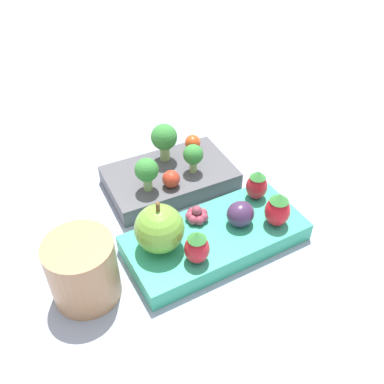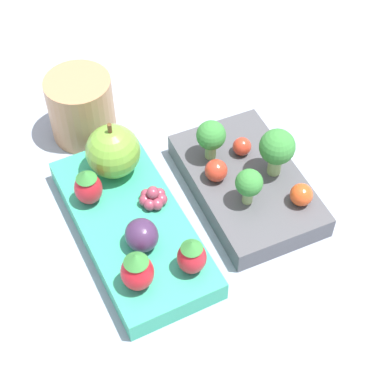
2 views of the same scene
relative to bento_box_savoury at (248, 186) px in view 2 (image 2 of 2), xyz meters
The scene contains 16 objects.
ground_plane 0.07m from the bento_box_savoury, 92.88° to the right, with size 4.00×4.00×0.00m, color #939EB2.
bento_box_savoury is the anchor object (origin of this frame).
bento_box_fruit 0.14m from the bento_box_savoury, 96.12° to the right, with size 0.23×0.12×0.03m.
broccoli_floret_0 0.07m from the bento_box_savoury, 157.96° to the right, with size 0.03×0.03×0.05m.
broccoli_floret_1 0.05m from the bento_box_savoury, 37.04° to the right, with size 0.03×0.03×0.04m.
broccoli_floret_2 0.06m from the bento_box_savoury, 79.36° to the left, with size 0.04×0.04×0.06m.
cherry_tomato_0 0.04m from the bento_box_savoury, 120.54° to the right, with size 0.02×0.02×0.02m.
cherry_tomato_1 0.05m from the bento_box_savoury, 160.03° to the left, with size 0.02×0.02×0.02m.
cherry_tomato_2 0.07m from the bento_box_savoury, 27.50° to the left, with size 0.02×0.02×0.02m.
apple 0.15m from the bento_box_savoury, 125.37° to the right, with size 0.06×0.06×0.07m.
strawberry_0 0.18m from the bento_box_savoury, 70.63° to the right, with size 0.03×0.03×0.05m.
strawberry_1 0.13m from the bento_box_savoury, 58.67° to the right, with size 0.03×0.03×0.04m.
strawberry_2 0.18m from the bento_box_savoury, 110.37° to the right, with size 0.03×0.03×0.05m.
plum 0.14m from the bento_box_savoury, 82.33° to the right, with size 0.04×0.03×0.03m.
grape_cluster 0.11m from the bento_box_savoury, 102.64° to the right, with size 0.03×0.03×0.02m.
drinking_cup 0.22m from the bento_box_savoury, 146.98° to the right, with size 0.08×0.08×0.08m.
Camera 2 is at (0.37, -0.21, 0.56)m, focal length 60.00 mm.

